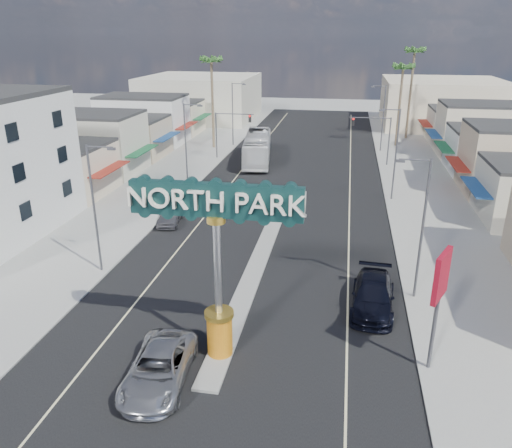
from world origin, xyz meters
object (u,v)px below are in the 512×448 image
at_px(palm_left_far, 211,65).
at_px(city_bus, 257,148).
at_px(gateway_sign, 217,251).
at_px(suv_left, 159,368).
at_px(streetlight_l_near, 96,203).
at_px(streetlight_l_far, 234,111).
at_px(car_parked_left, 170,215).
at_px(palm_right_mid, 403,71).
at_px(traffic_signal_left, 230,127).
at_px(palm_right_far, 414,56).
at_px(streetlight_r_far, 382,115).
at_px(traffic_signal_right, 375,131).
at_px(streetlight_l_mid, 187,142).
at_px(streetlight_r_near, 420,223).
at_px(streetlight_r_mid, 394,150).
at_px(bank_pylon_sign, 441,282).
at_px(suv_right, 373,295).

bearing_deg(palm_left_far, city_bus, -42.43).
distance_m(gateway_sign, suv_left, 6.19).
distance_m(streetlight_l_near, streetlight_l_far, 42.00).
bearing_deg(car_parked_left, palm_right_mid, 50.86).
relative_size(traffic_signal_left, palm_right_far, 0.43).
relative_size(streetlight_r_far, palm_left_far, 0.69).
bearing_deg(city_bus, traffic_signal_right, -3.74).
relative_size(streetlight_l_near, car_parked_left, 2.02).
xyz_separation_m(streetlight_l_mid, car_parked_left, (1.43, -10.07, -4.31)).
height_order(traffic_signal_left, streetlight_l_near, streetlight_l_near).
height_order(streetlight_r_near, streetlight_r_mid, same).
distance_m(streetlight_r_near, palm_right_mid, 46.40).
bearing_deg(palm_right_far, gateway_sign, -104.03).
xyz_separation_m(traffic_signal_right, streetlight_r_far, (1.25, 8.01, 0.79)).
relative_size(gateway_sign, streetlight_r_near, 1.02).
relative_size(streetlight_r_near, city_bus, 0.68).
bearing_deg(streetlight_r_far, streetlight_r_mid, -90.00).
bearing_deg(traffic_signal_left, city_bus, -14.35).
distance_m(streetlight_r_near, city_bus, 36.74).
bearing_deg(traffic_signal_right, bank_pylon_sign, -88.18).
relative_size(streetlight_l_far, streetlight_r_mid, 1.00).
distance_m(palm_right_far, city_bus, 29.77).
xyz_separation_m(streetlight_r_mid, car_parked_left, (-19.43, -10.07, -4.31)).
height_order(streetlight_l_near, streetlight_r_far, same).
xyz_separation_m(streetlight_l_mid, palm_right_far, (25.43, 32.00, 7.32)).
bearing_deg(suv_left, traffic_signal_right, 70.78).
distance_m(suv_left, suv_right, 13.56).
xyz_separation_m(streetlight_r_far, palm_right_far, (4.57, 10.00, 7.32)).
bearing_deg(bank_pylon_sign, palm_right_far, 110.01).
relative_size(streetlight_l_mid, bank_pylon_sign, 1.44).
bearing_deg(streetlight_l_near, streetlight_r_mid, 43.79).
distance_m(streetlight_l_mid, streetlight_r_mid, 20.87).
xyz_separation_m(streetlight_l_far, car_parked_left, (1.43, -32.07, -4.31)).
bearing_deg(gateway_sign, palm_right_far, 75.97).
height_order(streetlight_r_near, palm_right_mid, palm_right_mid).
bearing_deg(palm_left_far, palm_right_far, 23.20).
xyz_separation_m(car_parked_left, bank_pylon_sign, (19.49, -17.18, 4.09)).
distance_m(streetlight_r_mid, suv_right, 22.32).
relative_size(palm_left_far, city_bus, 0.99).
xyz_separation_m(streetlight_l_near, streetlight_r_near, (20.87, 0.00, 0.00)).
bearing_deg(traffic_signal_right, palm_right_mid, 72.37).
relative_size(traffic_signal_left, city_bus, 0.45).
height_order(streetlight_r_mid, streetlight_r_far, same).
xyz_separation_m(streetlight_l_near, streetlight_l_far, (0.00, 42.00, 0.00)).
xyz_separation_m(streetlight_r_mid, suv_right, (-2.49, -21.78, -4.18)).
height_order(gateway_sign, car_parked_left, gateway_sign).
xyz_separation_m(streetlight_r_mid, city_bus, (-15.79, 13.02, -3.23)).
relative_size(streetlight_l_near, streetlight_r_far, 1.00).
distance_m(palm_left_far, suv_right, 47.93).
height_order(streetlight_l_far, car_parked_left, streetlight_l_far).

